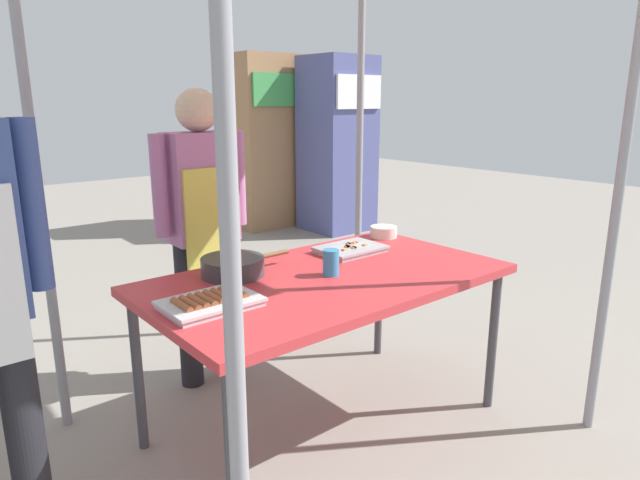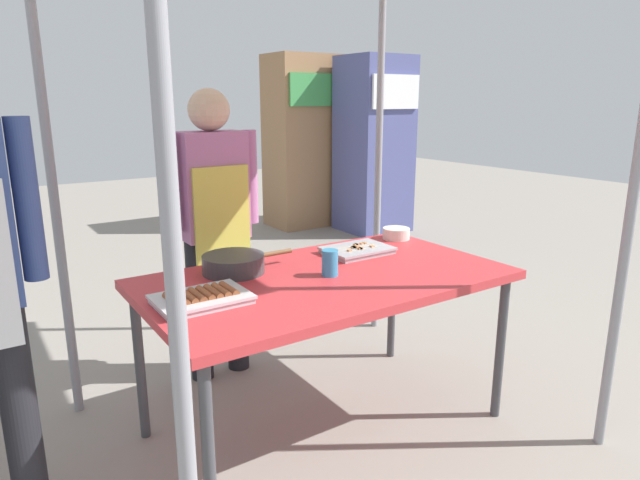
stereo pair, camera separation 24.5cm
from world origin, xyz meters
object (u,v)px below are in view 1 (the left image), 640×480
Objects in this scene: drink_cup_near_edge at (331,263)px; neighbor_stall_right at (269,142)px; tray_meat_skewers at (350,249)px; vendor_woman at (203,216)px; neighbor_stall_left at (337,145)px; tray_grilled_sausages at (210,302)px; condiment_bowl at (384,232)px; cooking_wok at (233,266)px; stall_table at (327,286)px.

neighbor_stall_right is at bearing 58.89° from drink_cup_near_edge.
tray_meat_skewers is 0.78m from vendor_woman.
tray_grilled_sausages is at bearing -137.39° from neighbor_stall_left.
drink_cup_near_edge reaches higher than condiment_bowl.
drink_cup_near_edge is (-0.69, -0.34, 0.03)m from condiment_bowl.
cooking_wok is 0.53m from vendor_woman.
vendor_woman is (0.13, 0.50, 0.13)m from cooking_wok.
stall_table is at bearing -132.03° from neighbor_stall_left.
condiment_bowl is 3.80m from neighbor_stall_right.
tray_grilled_sausages is at bearing 63.21° from vendor_woman.
tray_meat_skewers is at bearing -161.97° from condiment_bowl.
stall_table is 4.85× the size of tray_meat_skewers.
cooking_wok is at bearing -176.44° from condiment_bowl.
stall_table is 1.02× the size of vendor_woman.
tray_grilled_sausages reaches higher than stall_table.
tray_grilled_sausages is 0.60m from drink_cup_near_edge.
tray_meat_skewers is 0.66m from cooking_wok.
vendor_woman reaches higher than tray_meat_skewers.
tray_grilled_sausages is 0.18× the size of neighbor_stall_right.
cooking_wok is 2.92× the size of condiment_bowl.
neighbor_stall_left is (2.75, 3.08, 0.18)m from drink_cup_near_edge.
neighbor_stall_left reaches higher than cooking_wok.
tray_grilled_sausages is 3.02× the size of drink_cup_near_edge.
stall_table is 0.43m from cooking_wok.
condiment_bowl is at bearing 3.56° from cooking_wok.
tray_meat_skewers is at bearing -130.38° from neighbor_stall_left.
cooking_wok is 0.22× the size of neighbor_stall_right.
stall_table is 4.42m from neighbor_stall_right.
tray_meat_skewers is at bearing -118.83° from neighbor_stall_right.
condiment_bowl is 0.07× the size of neighbor_stall_right.
cooking_wok is (-0.32, 0.26, 0.10)m from stall_table.
condiment_bowl reaches higher than tray_meat_skewers.
stall_table is 0.40m from tray_meat_skewers.
stall_table is at bearing -154.97° from condiment_bowl.
tray_grilled_sausages is 0.23× the size of vendor_woman.
stall_table is at bearing -38.94° from cooking_wok.
cooking_wok is (0.27, 0.28, 0.02)m from tray_grilled_sausages.
stall_table is at bearing 124.25° from drink_cup_near_edge.
tray_meat_skewers is (0.33, 0.21, 0.07)m from stall_table.
cooking_wok is 0.28× the size of vendor_woman.
cooking_wok is (-0.65, 0.06, 0.03)m from tray_meat_skewers.
neighbor_stall_right is at bearing 61.17° from tray_meat_skewers.
tray_grilled_sausages is at bearing -177.82° from stall_table.
cooking_wok is 0.43m from drink_cup_near_edge.
vendor_woman is 3.90m from neighbor_stall_right.
drink_cup_near_edge reaches higher than tray_grilled_sausages.
neighbor_stall_right reaches higher than vendor_woman.
tray_grilled_sausages is 1.33m from condiment_bowl.
cooking_wok is at bearing 75.81° from vendor_woman.
neighbor_stall_left is at bearing -56.06° from neighbor_stall_right.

